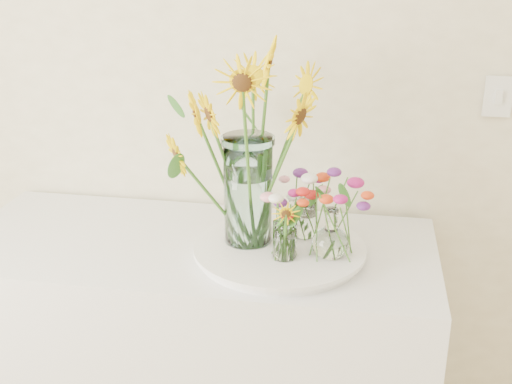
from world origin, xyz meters
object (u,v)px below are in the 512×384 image
(counter, at_px, (199,370))
(tray, at_px, (279,251))
(mason_jar, at_px, (248,190))
(small_vase_b, at_px, (331,233))
(small_vase_a, at_px, (285,241))
(small_vase_c, at_px, (305,220))

(counter, relative_size, tray, 3.06)
(mason_jar, height_order, small_vase_b, mason_jar)
(counter, xyz_separation_m, mason_jar, (0.17, -0.02, 0.63))
(small_vase_a, relative_size, small_vase_c, 0.99)
(small_vase_a, height_order, small_vase_b, small_vase_b)
(counter, distance_m, small_vase_c, 0.62)
(tray, height_order, small_vase_a, small_vase_a)
(small_vase_b, bearing_deg, mason_jar, 166.73)
(small_vase_b, bearing_deg, small_vase_c, 125.49)
(tray, distance_m, small_vase_c, 0.12)
(counter, xyz_separation_m, small_vase_a, (0.28, -0.11, 0.53))
(counter, distance_m, mason_jar, 0.65)
(tray, bearing_deg, small_vase_c, 51.77)
(mason_jar, distance_m, small_vase_b, 0.26)
(counter, relative_size, mason_jar, 4.48)
(mason_jar, relative_size, small_vase_b, 2.21)
(counter, bearing_deg, small_vase_b, -10.49)
(counter, bearing_deg, small_vase_a, -21.06)
(mason_jar, bearing_deg, tray, -13.16)
(counter, relative_size, small_vase_b, 9.90)
(mason_jar, bearing_deg, small_vase_a, -37.72)
(small_vase_a, distance_m, small_vase_b, 0.13)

